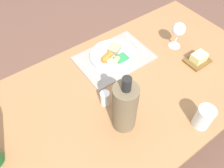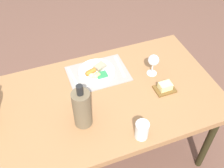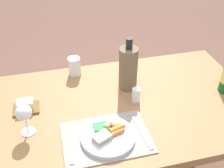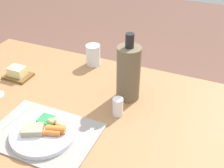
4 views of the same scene
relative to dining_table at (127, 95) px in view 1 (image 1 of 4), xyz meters
The scene contains 11 objects.
ground_plane 0.65m from the dining_table, ahead, with size 8.00×8.00×0.00m, color brown.
dining_table is the anchor object (origin of this frame).
placemat 0.23m from the dining_table, 109.32° to the right, with size 0.40×0.29×0.01m, color gray.
dinner_plate 0.24m from the dining_table, 106.89° to the right, with size 0.25×0.25×0.05m.
fork 0.33m from the dining_table, 137.08° to the right, with size 0.02×0.21×0.01m, color silver.
knife 0.25m from the dining_table, 66.74° to the right, with size 0.02×0.22×0.01m, color silver.
water_tumbler 0.39m from the dining_table, 112.02° to the left, with size 0.08×0.08×0.11m.
butter_dish 0.44m from the dining_table, 169.45° to the left, with size 0.13×0.10×0.06m.
cooler_bottle 0.27m from the dining_table, 46.94° to the left, with size 0.10×0.10×0.31m.
wine_glass 0.46m from the dining_table, 168.40° to the right, with size 0.07×0.07×0.16m.
salt_shaker 0.17m from the dining_table, ahead, with size 0.04×0.04×0.08m, color white.
Camera 1 is at (0.46, 0.51, 1.60)m, focal length 35.95 mm.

